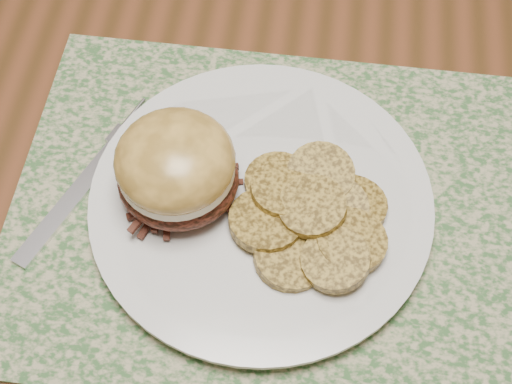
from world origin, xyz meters
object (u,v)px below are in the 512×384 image
Objects in this scene: dining_table at (187,108)px; fork at (90,177)px; pork_sandwich at (176,168)px; dinner_plate at (261,202)px.

fork is (-0.05, -0.14, 0.09)m from dining_table.
fork is at bearing -108.99° from dining_table.
dining_table is at bearing 101.32° from pork_sandwich.
dining_table is 0.21m from pork_sandwich.
dinner_plate is 2.72× the size of pork_sandwich.
dinner_plate is at bearing 2.52° from pork_sandwich.
pork_sandwich reaches higher than dinner_plate.
fork is at bearing 171.79° from pork_sandwich.
dining_table is 0.17m from fork.
dinner_plate is at bearing 19.12° from fork.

